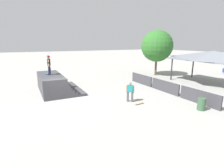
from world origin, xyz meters
name	(u,v)px	position (x,y,z in m)	size (l,w,h in m)	color
ground_plane	(64,103)	(0.00, 0.00, 0.00)	(160.00, 160.00, 0.00)	#A3A09B
quarter_pipe_ramp	(54,84)	(-3.54, -0.12, 0.73)	(5.33, 3.55, 1.64)	#424247
skater_on_deck	(49,64)	(-3.60, -0.43, 2.65)	(0.76, 0.34, 1.77)	#1E2347
skateboard_on_deck	(47,74)	(-3.97, -0.64, 1.70)	(0.86, 0.41, 0.09)	blue
bystander_walking	(130,91)	(2.09, 4.65, 0.88)	(0.50, 0.53, 1.58)	#4C4C51
skateboard_on_ground	(139,103)	(2.89, 4.97, 0.06)	(0.28, 0.77, 0.09)	green
barrier_fence	(165,86)	(1.22, 9.04, 0.53)	(10.68, 0.12, 1.05)	#3D3D42
pavilion_shelter	(213,56)	(1.28, 15.58, 3.11)	(9.06, 4.47, 3.66)	#2D2D33
tree_beside_pavilion	(157,46)	(-5.87, 14.04, 4.02)	(4.27, 4.27, 6.16)	brown
trash_bin	(201,104)	(5.80, 8.04, 0.42)	(0.52, 0.52, 0.85)	#385B3D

